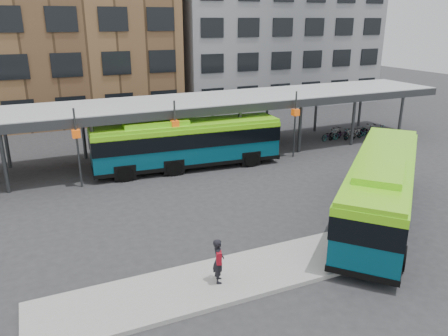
% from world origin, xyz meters
% --- Properties ---
extents(ground, '(120.00, 120.00, 0.00)m').
position_xyz_m(ground, '(0.00, 0.00, 0.00)').
color(ground, '#28282B').
rests_on(ground, ground).
extents(boarding_island, '(14.00, 3.00, 0.18)m').
position_xyz_m(boarding_island, '(-5.50, -3.00, 0.09)').
color(boarding_island, gray).
rests_on(boarding_island, ground).
extents(canopy, '(40.00, 6.53, 4.80)m').
position_xyz_m(canopy, '(-0.06, 12.87, 3.91)').
color(canopy, '#999B9E').
rests_on(canopy, ground).
extents(building_brick, '(26.00, 14.00, 22.00)m').
position_xyz_m(building_brick, '(-10.00, 32.00, 11.00)').
color(building_brick, brown).
rests_on(building_brick, ground).
extents(building_grey, '(24.00, 14.00, 20.00)m').
position_xyz_m(building_grey, '(16.00, 32.00, 10.00)').
color(building_grey, slate).
rests_on(building_grey, ground).
extents(bus_front, '(11.41, 10.66, 3.55)m').
position_xyz_m(bus_front, '(3.97, -1.20, 1.85)').
color(bus_front, '#074154').
rests_on(bus_front, ground).
extents(bus_rear, '(12.67, 3.55, 3.45)m').
position_xyz_m(bus_rear, '(-2.00, 10.49, 1.80)').
color(bus_rear, '#074154').
rests_on(bus_rear, ground).
extents(pedestrian, '(0.60, 0.74, 1.77)m').
position_xyz_m(pedestrian, '(-5.58, -3.14, 1.08)').
color(pedestrian, black).
rests_on(pedestrian, boarding_island).
extents(bike_rack, '(6.60, 1.54, 1.06)m').
position_xyz_m(bike_rack, '(13.67, 12.10, 0.48)').
color(bike_rack, slate).
rests_on(bike_rack, ground).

